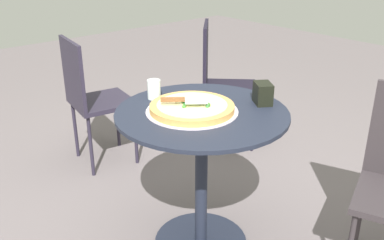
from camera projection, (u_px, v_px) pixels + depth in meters
patio_table at (201, 155)px, 2.05m from camera, size 0.80×0.80×0.75m
pizza_on_tray at (192, 108)px, 1.95m from camera, size 0.42×0.42×0.05m
pizza_server at (184, 100)px, 1.93m from camera, size 0.19×0.17×0.02m
drinking_cup at (154, 89)px, 2.10m from camera, size 0.06×0.06×0.09m
napkin_dispenser at (263, 93)px, 2.04m from camera, size 0.12×0.13×0.10m
patio_chair_near at (219, 77)px, 3.20m from camera, size 0.57×0.57×0.91m
patio_chair_corner at (91, 94)px, 2.86m from camera, size 0.44×0.44×0.89m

